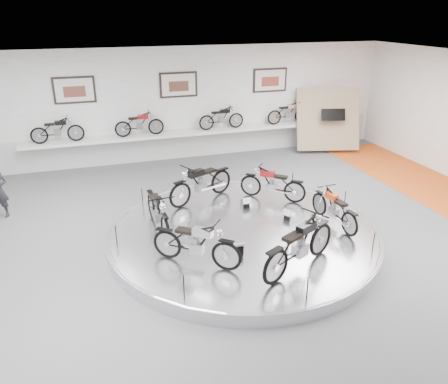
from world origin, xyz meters
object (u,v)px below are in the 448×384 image
object	(u,v)px
bike_b	(201,182)
bike_e	(300,244)
shelf	(182,134)
bike_f	(334,208)
bike_a	(273,183)
bike_c	(158,211)
bike_d	(196,243)
display_platform	(243,235)

from	to	relation	value
bike_b	bike_e	distance (m)	4.03
shelf	bike_e	size ratio (longest dim) A/B	5.83
bike_e	bike_f	distance (m)	2.27
bike_a	bike_c	size ratio (longest dim) A/B	0.91
bike_b	bike_d	distance (m)	3.26
shelf	bike_e	world-z (taller)	bike_e
display_platform	bike_a	size ratio (longest dim) A/B	4.06
display_platform	bike_b	size ratio (longest dim) A/B	3.54
bike_c	bike_d	size ratio (longest dim) A/B	1.04
display_platform	bike_e	size ratio (longest dim) A/B	3.39
bike_c	display_platform	bearing A→B (deg)	70.27
bike_c	bike_e	world-z (taller)	bike_e
display_platform	bike_e	bearing A→B (deg)	-76.57
bike_a	display_platform	bearing A→B (deg)	86.51
bike_a	bike_e	world-z (taller)	bike_e
bike_b	bike_f	distance (m)	3.59
bike_c	bike_b	bearing A→B (deg)	131.15
bike_d	bike_c	bearing A→B (deg)	144.64
bike_f	display_platform	bearing A→B (deg)	73.67
display_platform	bike_f	world-z (taller)	bike_f
bike_c	bike_e	size ratio (longest dim) A/B	0.92
display_platform	bike_d	distance (m)	1.96
bike_d	bike_f	world-z (taller)	bike_d
shelf	bike_d	distance (m)	7.68
bike_a	bike_e	size ratio (longest dim) A/B	0.84
bike_a	bike_f	xyz separation A→B (m)	(0.78, -1.89, -0.02)
shelf	bike_d	world-z (taller)	bike_d
display_platform	bike_a	bearing A→B (deg)	46.30
shelf	bike_c	bearing A→B (deg)	-108.30
bike_e	bike_f	xyz separation A→B (m)	(1.70, 1.50, -0.11)
bike_a	bike_c	bearing A→B (deg)	55.07
display_platform	bike_b	bearing A→B (deg)	104.11
shelf	bike_d	bearing A→B (deg)	-100.94
bike_b	bike_f	bearing A→B (deg)	113.21
display_platform	bike_a	world-z (taller)	bike_a
bike_b	bike_c	bearing A→B (deg)	20.03
bike_e	bike_d	bearing A→B (deg)	130.42
display_platform	bike_c	bearing A→B (deg)	163.64
display_platform	bike_c	size ratio (longest dim) A/B	3.70
bike_a	bike_b	size ratio (longest dim) A/B	0.87
bike_a	bike_c	xyz separation A→B (m)	(-3.31, -0.88, 0.05)
shelf	bike_c	size ratio (longest dim) A/B	6.35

